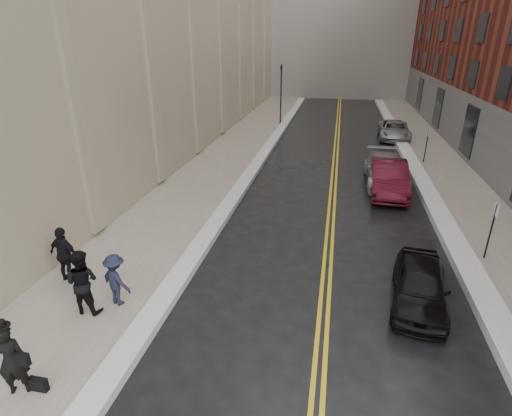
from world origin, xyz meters
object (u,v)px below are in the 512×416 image
at_px(car_silver_far, 394,130).
at_px(pedestrian_main, 11,360).
at_px(car_maroon, 389,178).
at_px(car_silver_near, 386,170).
at_px(pedestrian_c, 65,255).
at_px(pedestrian_a, 82,282).
at_px(pedestrian_b, 116,280).
at_px(car_black, 420,285).

relative_size(car_silver_far, pedestrian_main, 2.79).
relative_size(car_maroon, car_silver_near, 0.94).
height_order(car_silver_near, pedestrian_c, pedestrian_c).
height_order(pedestrian_a, pedestrian_b, pedestrian_a).
bearing_deg(car_maroon, car_black, -88.14).
bearing_deg(car_silver_far, pedestrian_c, -116.50).
bearing_deg(car_black, car_silver_far, 93.68).
distance_m(car_silver_near, pedestrian_a, 16.21).
xyz_separation_m(car_maroon, pedestrian_c, (-10.76, -10.55, 0.28)).
height_order(car_black, pedestrian_b, pedestrian_b).
bearing_deg(pedestrian_main, car_silver_near, -142.77).
bearing_deg(pedestrian_c, pedestrian_main, 121.46).
xyz_separation_m(car_silver_far, pedestrian_a, (-10.90, -24.15, 0.43)).
xyz_separation_m(pedestrian_a, pedestrian_c, (-1.47, 1.28, -0.03)).
height_order(pedestrian_a, pedestrian_c, pedestrian_a).
bearing_deg(car_silver_near, pedestrian_b, -124.42).
relative_size(car_black, car_silver_near, 0.73).
distance_m(car_black, car_silver_near, 10.83).
height_order(car_silver_near, pedestrian_main, pedestrian_main).
bearing_deg(car_silver_near, pedestrian_a, -125.51).
xyz_separation_m(car_black, pedestrian_a, (-9.30, -2.45, 0.47)).
relative_size(pedestrian_main, pedestrian_b, 1.10).
height_order(car_maroon, pedestrian_b, pedestrian_b).
height_order(car_black, car_maroon, car_maroon).
bearing_deg(pedestrian_a, car_silver_far, -114.31).
height_order(pedestrian_main, pedestrian_a, pedestrian_a).
bearing_deg(pedestrian_b, car_maroon, -105.32).
bearing_deg(car_silver_near, car_maroon, -90.52).
distance_m(pedestrian_a, pedestrian_b, 0.88).
distance_m(car_silver_near, pedestrian_c, 16.12).
height_order(pedestrian_b, pedestrian_c, pedestrian_c).
height_order(car_maroon, car_silver_far, car_maroon).
distance_m(car_black, pedestrian_b, 8.81).
distance_m(pedestrian_a, pedestrian_c, 1.95).
relative_size(car_black, car_maroon, 0.78).
bearing_deg(pedestrian_c, pedestrian_a, 148.60).
distance_m(car_maroon, pedestrian_a, 15.05).
distance_m(car_black, pedestrian_a, 9.63).
height_order(car_black, pedestrian_c, pedestrian_c).
distance_m(pedestrian_main, pedestrian_b, 3.37).
height_order(car_black, car_silver_near, car_silver_near).
xyz_separation_m(pedestrian_a, pedestrian_b, (0.71, 0.50, -0.17)).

